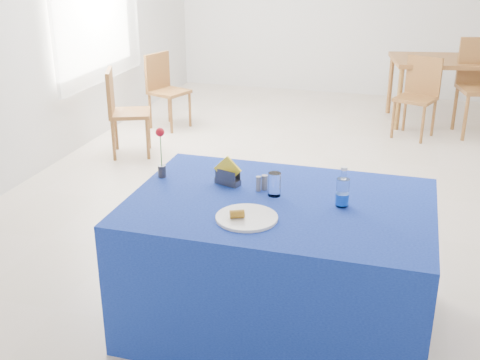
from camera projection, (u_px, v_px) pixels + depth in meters
name	position (u px, v px, depth m)	size (l,w,h in m)	color
floor	(310.00, 185.00, 5.36)	(7.00, 7.00, 0.00)	beige
plate	(247.00, 218.00, 2.97)	(0.31, 0.31, 0.01)	white
drinking_glass	(274.00, 184.00, 3.22)	(0.07, 0.07, 0.13)	white
salt_shaker	(258.00, 184.00, 3.29)	(0.03, 0.03, 0.09)	slate
pepper_shaker	(264.00, 182.00, 3.31)	(0.03, 0.03, 0.09)	slate
blue_table	(279.00, 263.00, 3.32)	(1.60, 1.10, 0.76)	navy
water_bottle	(342.00, 193.00, 3.10)	(0.07, 0.07, 0.21)	silver
napkin_holder	(228.00, 176.00, 3.38)	(0.16, 0.10, 0.17)	#3B3B40
rose_vase	(161.00, 153.00, 3.44)	(0.05, 0.05, 0.30)	#29292F
oak_table	(450.00, 65.00, 6.92)	(1.43, 1.07, 0.76)	brown
chair_bg_left	(419.00, 91.00, 6.52)	(0.49, 0.49, 0.86)	brown
chair_bg_right	(480.00, 80.00, 6.57)	(0.56, 0.56, 1.04)	brown
chair_win_a	(121.00, 107.00, 5.92)	(0.51, 0.51, 0.87)	brown
chair_win_b	(164.00, 85.00, 6.84)	(0.48, 0.48, 0.84)	brown
banana_pieces	(237.00, 214.00, 2.95)	(0.08, 0.07, 0.04)	gold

